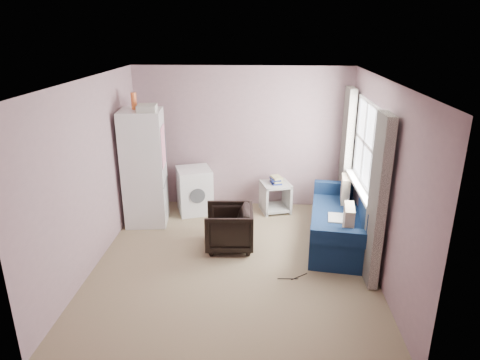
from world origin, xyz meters
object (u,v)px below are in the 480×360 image
(fridge, at_px, (144,167))
(side_table, at_px, (275,195))
(sofa, at_px, (346,222))
(armchair, at_px, (229,226))
(washing_machine, at_px, (195,189))

(fridge, xyz_separation_m, side_table, (2.15, 0.56, -0.66))
(fridge, bearing_deg, sofa, -16.53)
(armchair, xyz_separation_m, sofa, (1.75, 0.27, -0.03))
(side_table, bearing_deg, fridge, -165.39)
(side_table, height_order, sofa, sofa)
(fridge, relative_size, side_table, 3.31)
(fridge, xyz_separation_m, washing_machine, (0.73, 0.46, -0.55))
(armchair, height_order, side_table, armchair)
(armchair, height_order, washing_machine, washing_machine)
(washing_machine, relative_size, sofa, 0.38)
(armchair, bearing_deg, sofa, 95.45)
(armchair, xyz_separation_m, side_table, (0.71, 1.38, -0.04))
(fridge, relative_size, sofa, 1.04)
(fridge, distance_m, side_table, 2.32)
(fridge, xyz_separation_m, sofa, (3.19, -0.55, -0.64))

